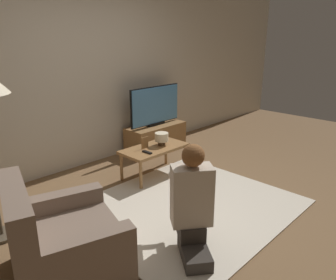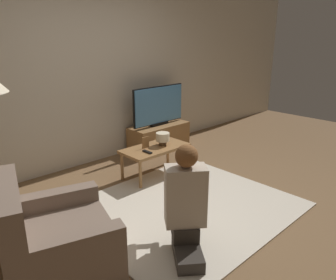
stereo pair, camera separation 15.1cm
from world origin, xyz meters
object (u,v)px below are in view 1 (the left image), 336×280
object	(u,v)px
person_kneeling	(192,200)
coffee_table	(154,150)
tv	(155,106)
table_lamp	(162,138)
armchair	(62,246)

from	to	relation	value
person_kneeling	coffee_table	bearing A→B (deg)	-85.19
tv	table_lamp	bearing A→B (deg)	-129.06
tv	armchair	size ratio (longest dim) A/B	0.96
tv	armchair	world-z (taller)	tv
tv	table_lamp	world-z (taller)	tv
tv	person_kneeling	size ratio (longest dim) A/B	1.04
armchair	person_kneeling	size ratio (longest dim) A/B	1.09
tv	coffee_table	size ratio (longest dim) A/B	1.12
armchair	coffee_table	bearing A→B (deg)	-47.49
table_lamp	coffee_table	bearing A→B (deg)	175.49
armchair	tv	bearing A→B (deg)	-40.89
coffee_table	table_lamp	xyz separation A→B (m)	(0.13, -0.01, 0.15)
tv	person_kneeling	bearing A→B (deg)	-127.28
person_kneeling	table_lamp	xyz separation A→B (m)	(1.01, 1.37, 0.01)
person_kneeling	tv	bearing A→B (deg)	-89.96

